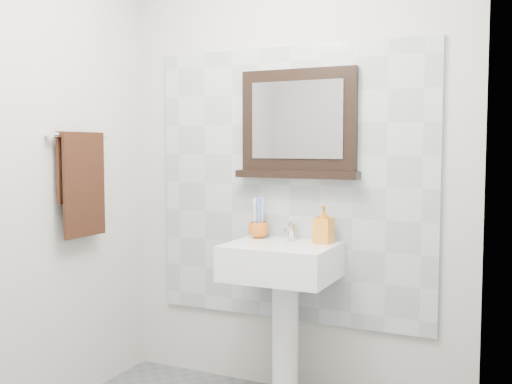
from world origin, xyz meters
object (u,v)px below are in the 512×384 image
toothbrush_cup (258,230)px  soap_dispenser (324,224)px  pedestal_sink (282,279)px  framed_mirror (298,126)px  hand_towel (82,176)px

toothbrush_cup → soap_dispenser: bearing=-1.5°
pedestal_sink → soap_dispenser: bearing=31.9°
pedestal_sink → framed_mirror: (0.01, 0.19, 0.79)m
pedestal_sink → hand_towel: bearing=-159.1°
soap_dispenser → hand_towel: hand_towel is taller
soap_dispenser → hand_towel: 1.29m
pedestal_sink → framed_mirror: framed_mirror is taller
toothbrush_cup → soap_dispenser: size_ratio=0.57×
toothbrush_cup → framed_mirror: (0.21, 0.06, 0.56)m
toothbrush_cup → framed_mirror: size_ratio=0.16×
framed_mirror → hand_towel: size_ratio=1.25×
pedestal_sink → framed_mirror: size_ratio=1.40×
soap_dispenser → hand_towel: bearing=-152.4°
pedestal_sink → framed_mirror: bearing=85.9°
pedestal_sink → soap_dispenser: size_ratio=4.91×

